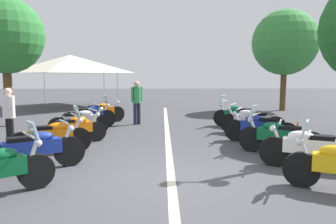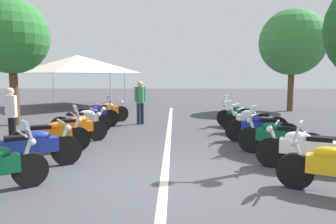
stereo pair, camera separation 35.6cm
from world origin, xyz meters
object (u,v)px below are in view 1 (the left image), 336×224
Objects in this scene: motorcycle_left_row_1 at (33,149)px; motorcycle_left_row_5 at (90,116)px; motorcycle_left_row_6 at (101,112)px; roadside_tree_0 at (285,43)px; motorcycle_right_row_1 at (309,148)px; traffic_cone_0 at (297,131)px; motorcycle_right_row_2 at (279,136)px; motorcycle_right_row_4 at (251,121)px; motorcycle_left_row_2 at (52,136)px; roadside_tree_2 at (5,36)px; motorcycle_left_row_3 at (74,129)px; motorcycle_right_row_3 at (260,127)px; bystander_0 at (137,99)px; traffic_cone_1 at (276,121)px; motorcycle_left_row_4 at (80,121)px; event_tent at (70,64)px; bystander_1 at (9,113)px; motorcycle_right_row_5 at (238,115)px.

motorcycle_left_row_5 is (5.31, 0.05, 0.01)m from motorcycle_left_row_1.
roadside_tree_0 is at bearing -9.94° from motorcycle_left_row_6.
motorcycle_right_row_1 is 3.10m from traffic_cone_0.
motorcycle_right_row_2 reaches higher than motorcycle_right_row_4.
motorcycle_left_row_1 is 1.41m from motorcycle_left_row_2.
traffic_cone_0 is 10.95m from roadside_tree_2.
motorcycle_left_row_3 is 0.89× the size of motorcycle_right_row_3.
roadside_tree_0 is at bearing 8.21° from motorcycle_left_row_3.
motorcycle_right_row_3 is (1.40, 0.05, -0.01)m from motorcycle_right_row_2.
motorcycle_left_row_6 is at bearing 55.49° from motorcycle_left_row_3.
motorcycle_left_row_1 is at bearing -150.96° from roadside_tree_2.
motorcycle_left_row_3 is 0.89× the size of motorcycle_right_row_1.
bystander_0 is (3.61, -1.53, 0.58)m from motorcycle_left_row_3.
traffic_cone_1 is at bearing -95.22° from roadside_tree_2.
motorcycle_left_row_4 is 2.51m from motorcycle_left_row_6.
roadside_tree_2 is at bearing 6.21° from motorcycle_right_row_3.
motorcycle_right_row_3 is at bearing -54.28° from motorcycle_left_row_5.
bystander_1 is at bearing -172.54° from event_tent.
motorcycle_right_row_5 is 2.87× the size of traffic_cone_1.
roadside_tree_2 is (2.99, 10.05, 3.16)m from traffic_cone_0.
roadside_tree_2 is at bearing 177.65° from event_tent.
event_tent is (11.92, 2.91, 2.18)m from motorcycle_left_row_2.
motorcycle_right_row_5 is at bearing 146.04° from roadside_tree_0.
motorcycle_left_row_3 is 1.00× the size of bystander_0.
motorcycle_right_row_5 is (1.32, -5.59, 0.01)m from motorcycle_left_row_4.
bystander_1 is (-3.94, 3.20, -0.07)m from bystander_0.
bystander_1 is (-4.28, 1.68, 0.49)m from motorcycle_left_row_6.
motorcycle_left_row_2 is 0.94× the size of motorcycle_right_row_4.
motorcycle_right_row_1 is (0.04, -5.74, -0.00)m from motorcycle_left_row_1.
motorcycle_right_row_4 is (2.53, -5.70, 0.00)m from motorcycle_left_row_2.
motorcycle_right_row_3 is (2.60, 0.24, 0.00)m from motorcycle_right_row_1.
bystander_1 is at bearing 57.25° from motorcycle_right_row_5.
bystander_1 is at bearing 94.62° from traffic_cone_0.
motorcycle_right_row_1 is 0.35× the size of event_tent.
traffic_cone_0 is (-1.11, -6.83, -0.16)m from motorcycle_left_row_4.
motorcycle_left_row_4 is 4.79m from roadside_tree_2.
motorcycle_left_row_1 is 14.93m from roadside_tree_0.
motorcycle_left_row_1 is 1.05× the size of motorcycle_right_row_2.
event_tent is at bearing -16.46° from motorcycle_right_row_4.
roadside_tree_2 is (-5.19, 12.69, -0.27)m from roadside_tree_0.
bystander_1 is (2.29, 1.56, 0.49)m from motorcycle_left_row_1.
motorcycle_left_row_4 is at bearing 7.45° from motorcycle_right_row_2.
motorcycle_left_row_2 is 0.33× the size of event_tent.
motorcycle_left_row_4 is 6.30m from motorcycle_right_row_2.
motorcycle_left_row_6 is at bearing -79.73° from roadside_tree_2.
roadside_tree_2 is at bearing 73.45° from traffic_cone_0.
roadside_tree_0 is at bearing 3.11° from motorcycle_left_row_5.
event_tent is (7.94, 8.51, 2.18)m from motorcycle_right_row_5.
motorcycle_left_row_5 is 6.90m from traffic_cone_1.
motorcycle_left_row_4 is (2.67, -0.01, -0.01)m from motorcycle_left_row_2.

